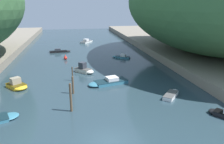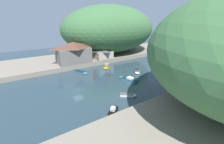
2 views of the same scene
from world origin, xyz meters
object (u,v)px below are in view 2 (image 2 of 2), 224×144
at_px(boat_mid_channel, 161,61).
at_px(boat_open_rowboat, 81,72).
at_px(waterfront_building, 74,52).
at_px(channel_buoy_near, 151,64).
at_px(boat_yellow_tender, 198,60).
at_px(person_on_quay, 98,58).
at_px(boat_navy_launch, 128,79).
at_px(boat_moored_right, 107,67).
at_px(boat_small_dinghy, 137,71).
at_px(boat_near_quay, 129,95).
at_px(boathouse_shed, 102,53).
at_px(boat_white_cruiser, 179,74).
at_px(boat_cabin_cruiser, 114,110).

relative_size(boat_mid_channel, boat_open_rowboat, 0.87).
distance_m(waterfront_building, channel_buoy_near, 30.01).
height_order(boat_yellow_tender, person_on_quay, person_on_quay).
bearing_deg(boat_navy_launch, boat_moored_right, 72.79).
height_order(boat_open_rowboat, channel_buoy_near, channel_buoy_near).
bearing_deg(boat_yellow_tender, boat_moored_right, -73.82).
xyz_separation_m(boat_mid_channel, boat_navy_launch, (8.11, -25.28, 0.03)).
bearing_deg(boat_open_rowboat, boat_moored_right, 155.06).
bearing_deg(boat_small_dinghy, boat_near_quay, 86.87).
height_order(boat_mid_channel, boat_yellow_tender, boat_yellow_tender).
xyz_separation_m(boathouse_shed, boat_navy_launch, (21.67, -3.73, -3.44)).
relative_size(waterfront_building, boat_small_dinghy, 3.30).
distance_m(boat_near_quay, boat_white_cruiser, 22.65).
xyz_separation_m(boat_near_quay, channel_buoy_near, (-14.46, 23.29, 0.19)).
relative_size(boat_mid_channel, boat_moored_right, 1.36).
xyz_separation_m(boat_navy_launch, boat_open_rowboat, (-13.97, -9.08, -0.16)).
height_order(boathouse_shed, boat_white_cruiser, boathouse_shed).
bearing_deg(boat_open_rowboat, boat_white_cruiser, 120.29).
bearing_deg(boathouse_shed, boat_near_quay, -18.59).
height_order(waterfront_building, boat_mid_channel, waterfront_building).
distance_m(boat_near_quay, person_on_quay, 27.43).
bearing_deg(boat_yellow_tender, waterfront_building, -79.04).
bearing_deg(boat_near_quay, channel_buoy_near, 163.83).
bearing_deg(boat_small_dinghy, person_on_quay, -20.68).
bearing_deg(boat_cabin_cruiser, boat_navy_launch, 95.24).
bearing_deg(channel_buoy_near, waterfront_building, -120.44).
bearing_deg(boat_moored_right, boathouse_shed, -57.78).
distance_m(boat_mid_channel, boat_small_dinghy, 19.24).
xyz_separation_m(boat_mid_channel, boat_small_dinghy, (5.02, -18.57, 0.24)).
height_order(waterfront_building, boat_moored_right, waterfront_building).
distance_m(boat_moored_right, boat_navy_launch, 13.44).
bearing_deg(boat_near_quay, waterfront_building, -133.71).
xyz_separation_m(boat_mid_channel, person_on_quay, (-10.68, -25.11, 2.23)).
bearing_deg(boat_mid_channel, boat_yellow_tender, 144.18).
bearing_deg(boat_white_cruiser, boathouse_shed, 144.30).
bearing_deg(boat_small_dinghy, boat_white_cruiser, -176.35).
bearing_deg(boat_navy_launch, boathouse_shed, 66.57).
bearing_deg(boat_mid_channel, boat_navy_launch, 11.50).
bearing_deg(person_on_quay, waterfront_building, 166.86).
height_order(boat_near_quay, boat_cabin_cruiser, boat_cabin_cruiser).
bearing_deg(boat_white_cruiser, boat_navy_launch, -170.28).
bearing_deg(boat_near_quay, boat_open_rowboat, -130.44).
relative_size(boat_moored_right, boat_navy_launch, 0.60).
distance_m(boat_cabin_cruiser, channel_buoy_near, 34.56).
bearing_deg(person_on_quay, boat_yellow_tender, -20.17).
bearing_deg(boathouse_shed, boat_white_cruiser, 24.63).
bearing_deg(boat_mid_channel, boat_white_cruiser, 51.40).
distance_m(boat_moored_right, boat_cabin_cruiser, 27.84).
bearing_deg(boathouse_shed, boat_small_dinghy, 9.14).
bearing_deg(boat_near_quay, boat_navy_launch, -176.42).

